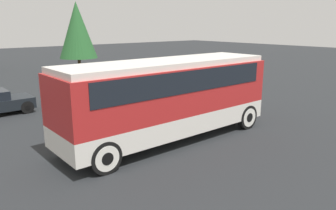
# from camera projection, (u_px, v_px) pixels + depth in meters

# --- Properties ---
(ground_plane) EXTENTS (120.00, 120.00, 0.00)m
(ground_plane) POSITION_uv_depth(u_px,v_px,m) (168.00, 140.00, 13.42)
(ground_plane) COLOR #26282B
(tour_bus) EXTENTS (9.12, 2.61, 3.25)m
(tour_bus) POSITION_uv_depth(u_px,v_px,m) (170.00, 93.00, 13.01)
(tour_bus) COLOR silver
(tour_bus) RESTS_ON ground_plane
(parked_car_mid) EXTENTS (4.34, 1.93, 1.45)m
(parked_car_mid) POSITION_uv_depth(u_px,v_px,m) (132.00, 84.00, 21.65)
(parked_car_mid) COLOR maroon
(parked_car_mid) RESTS_ON ground_plane
(parked_car_far) EXTENTS (4.47, 1.86, 1.50)m
(parked_car_far) POSITION_uv_depth(u_px,v_px,m) (124.00, 99.00, 17.45)
(parked_car_far) COLOR #2D5638
(parked_car_far) RESTS_ON ground_plane
(tree_center) EXTENTS (3.32, 3.32, 6.54)m
(tree_center) POSITION_uv_depth(u_px,v_px,m) (77.00, 30.00, 29.01)
(tree_center) COLOR brown
(tree_center) RESTS_ON ground_plane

